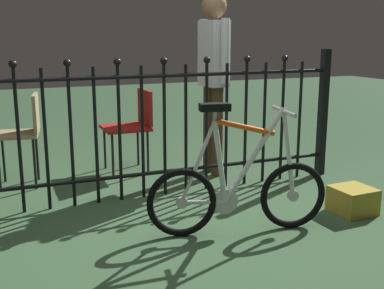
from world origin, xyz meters
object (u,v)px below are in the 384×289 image
at_px(chair_tan, 25,129).
at_px(person_visitor, 214,68).
at_px(chair_red, 133,122).
at_px(display_crate, 353,200).
at_px(bicycle, 238,189).

distance_m(chair_tan, person_visitor, 1.81).
height_order(chair_red, chair_tan, chair_tan).
relative_size(person_visitor, display_crate, 5.92).
height_order(bicycle, person_visitor, person_visitor).
xyz_separation_m(chair_red, chair_tan, (-1.03, -0.11, 0.02)).
xyz_separation_m(bicycle, person_visitor, (0.46, 1.40, 0.72)).
bearing_deg(person_visitor, chair_red, 148.99).
bearing_deg(person_visitor, chair_tan, 169.91).
bearing_deg(person_visitor, display_crate, -69.45).
xyz_separation_m(chair_red, display_crate, (1.21, -1.81, -0.40)).
bearing_deg(chair_red, person_visitor, -31.01).
distance_m(bicycle, display_crate, 1.01).
bearing_deg(chair_red, display_crate, -56.33).
relative_size(bicycle, chair_tan, 1.51).
height_order(person_visitor, display_crate, person_visitor).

